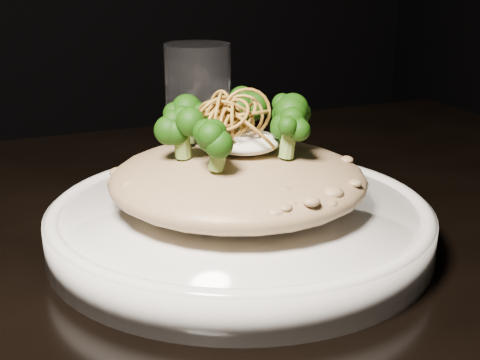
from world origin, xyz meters
The scene contains 7 objects.
table centered at (0.00, 0.00, 0.67)m, with size 1.10×0.80×0.75m.
plate centered at (0.04, -0.01, 0.77)m, with size 0.31×0.31×0.03m, color silver.
risotto centered at (0.04, -0.01, 0.80)m, with size 0.21×0.21×0.05m, color brown.
broccoli centered at (0.04, -0.01, 0.85)m, with size 0.13×0.13×0.05m, color black, non-canonical shape.
cheese centered at (0.05, -0.01, 0.84)m, with size 0.06×0.06×0.02m, color silver.
shallots centered at (0.04, -0.01, 0.86)m, with size 0.05×0.05×0.03m, color brown, non-canonical shape.
drinking_glass centered at (0.09, 0.23, 0.82)m, with size 0.07×0.07×0.13m, color silver.
Camera 1 is at (-0.15, -0.48, 0.98)m, focal length 50.00 mm.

